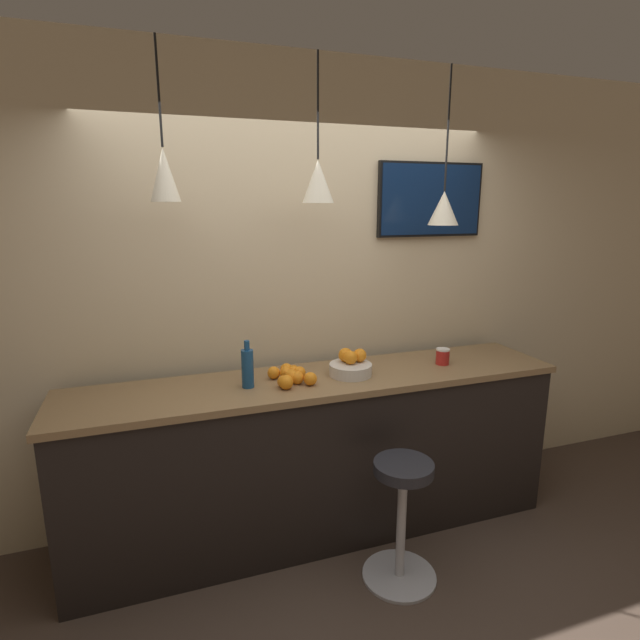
# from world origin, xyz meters

# --- Properties ---
(ground_plane) EXTENTS (14.00, 14.00, 0.00)m
(ground_plane) POSITION_xyz_m (0.00, 0.00, 0.00)
(ground_plane) COLOR #47382D
(back_wall) EXTENTS (8.00, 0.06, 2.90)m
(back_wall) POSITION_xyz_m (0.00, 1.01, 1.45)
(back_wall) COLOR beige
(back_wall) RESTS_ON ground_plane
(service_counter) EXTENTS (2.97, 0.59, 1.02)m
(service_counter) POSITION_xyz_m (0.00, 0.60, 0.51)
(service_counter) COLOR black
(service_counter) RESTS_ON ground_plane
(bar_stool) EXTENTS (0.41, 0.41, 0.70)m
(bar_stool) POSITION_xyz_m (0.28, 0.06, 0.43)
(bar_stool) COLOR #B7B7BC
(bar_stool) RESTS_ON ground_plane
(fruit_bowl) EXTENTS (0.26, 0.26, 0.16)m
(fruit_bowl) POSITION_xyz_m (0.20, 0.59, 1.08)
(fruit_bowl) COLOR beige
(fruit_bowl) RESTS_ON service_counter
(orange_pile) EXTENTS (0.25, 0.30, 0.08)m
(orange_pile) POSITION_xyz_m (-0.18, 0.59, 1.06)
(orange_pile) COLOR orange
(orange_pile) RESTS_ON service_counter
(juice_bottle) EXTENTS (0.07, 0.07, 0.27)m
(juice_bottle) POSITION_xyz_m (-0.43, 0.58, 1.13)
(juice_bottle) COLOR navy
(juice_bottle) RESTS_ON service_counter
(spread_jar) EXTENTS (0.09, 0.09, 0.10)m
(spread_jar) POSITION_xyz_m (0.82, 0.58, 1.07)
(spread_jar) COLOR red
(spread_jar) RESTS_ON service_counter
(pendant_lamp_left) EXTENTS (0.15, 0.15, 0.77)m
(pendant_lamp_left) POSITION_xyz_m (-0.81, 0.64, 2.17)
(pendant_lamp_left) COLOR black
(pendant_lamp_middle) EXTENTS (0.18, 0.18, 0.78)m
(pendant_lamp_middle) POSITION_xyz_m (0.00, 0.64, 2.14)
(pendant_lamp_middle) COLOR black
(pendant_lamp_right) EXTENTS (0.18, 0.18, 0.91)m
(pendant_lamp_right) POSITION_xyz_m (0.81, 0.64, 2.00)
(pendant_lamp_right) COLOR black
(mounted_tv) EXTENTS (0.77, 0.04, 0.49)m
(mounted_tv) POSITION_xyz_m (0.91, 0.96, 2.05)
(mounted_tv) COLOR black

